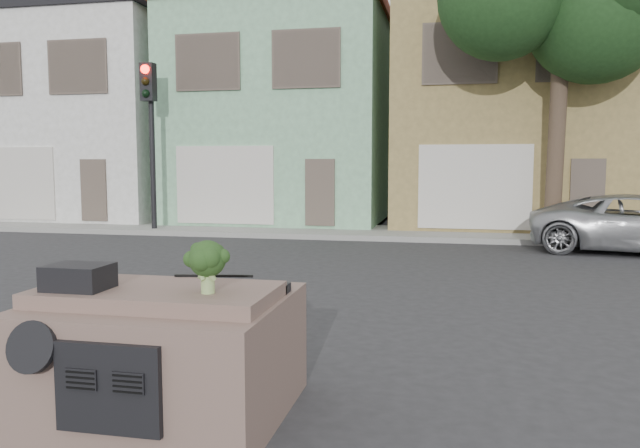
% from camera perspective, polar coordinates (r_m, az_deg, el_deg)
% --- Properties ---
extents(ground_plane, '(120.00, 120.00, 0.00)m').
position_cam_1_polar(ground_plane, '(8.38, -4.66, -9.13)').
color(ground_plane, '#303033').
rests_on(ground_plane, ground).
extents(sidewalk, '(40.00, 3.00, 0.15)m').
position_cam_1_polar(sidewalk, '(18.52, 4.68, -0.78)').
color(sidewalk, gray).
rests_on(sidewalk, ground).
extents(townhouse_white, '(7.20, 8.20, 7.55)m').
position_cam_1_polar(townhouse_white, '(26.00, -19.13, 8.93)').
color(townhouse_white, silver).
rests_on(townhouse_white, ground).
extents(townhouse_mint, '(7.20, 8.20, 7.55)m').
position_cam_1_polar(townhouse_mint, '(23.07, -2.72, 9.69)').
color(townhouse_mint, '#86BF94').
rests_on(townhouse_mint, ground).
extents(townhouse_tan, '(7.20, 8.20, 7.55)m').
position_cam_1_polar(townhouse_tan, '(22.38, 16.46, 9.60)').
color(townhouse_tan, '#97814A').
rests_on(townhouse_tan, ground).
extents(silver_pickup, '(5.36, 3.27, 1.39)m').
position_cam_1_polar(silver_pickup, '(16.57, 27.24, -2.40)').
color(silver_pickup, '#AFB0B5').
rests_on(silver_pickup, ground).
extents(traffic_signal, '(0.40, 0.40, 5.10)m').
position_cam_1_polar(traffic_signal, '(19.40, -15.21, 6.66)').
color(traffic_signal, black).
rests_on(traffic_signal, ground).
extents(tree_near, '(4.40, 4.00, 8.50)m').
position_cam_1_polar(tree_near, '(17.89, 20.96, 12.05)').
color(tree_near, '#1C3D1A').
rests_on(tree_near, ground).
extents(car_dashboard, '(2.00, 1.80, 1.12)m').
position_cam_1_polar(car_dashboard, '(5.53, -13.81, -11.04)').
color(car_dashboard, '#775D52').
rests_on(car_dashboard, ground).
extents(instrument_hump, '(0.48, 0.38, 0.20)m').
position_cam_1_polar(instrument_hump, '(5.37, -21.22, -4.53)').
color(instrument_hump, black).
rests_on(instrument_hump, car_dashboard).
extents(wiper_arm, '(0.69, 0.15, 0.02)m').
position_cam_1_polar(wiper_arm, '(5.63, -9.68, -4.69)').
color(wiper_arm, black).
rests_on(wiper_arm, car_dashboard).
extents(broccoli, '(0.48, 0.48, 0.42)m').
position_cam_1_polar(broccoli, '(4.91, -10.25, -3.82)').
color(broccoli, '#1F3A16').
rests_on(broccoli, car_dashboard).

